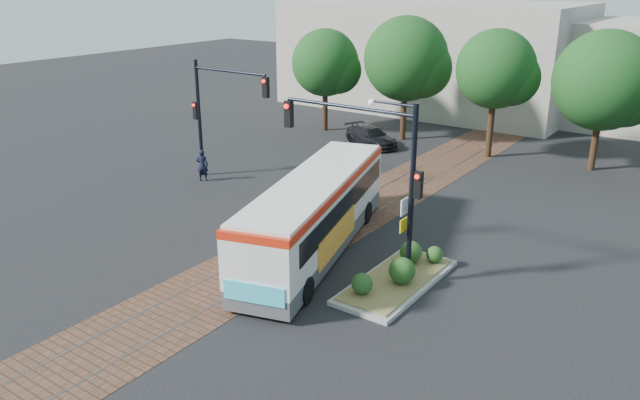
% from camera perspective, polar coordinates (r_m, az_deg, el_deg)
% --- Properties ---
extents(ground, '(120.00, 120.00, 0.00)m').
position_cam_1_polar(ground, '(24.74, -1.70, -3.81)').
color(ground, black).
rests_on(ground, ground).
extents(trackbed, '(3.60, 40.00, 0.02)m').
position_cam_1_polar(trackbed, '(27.79, 3.25, -1.08)').
color(trackbed, brown).
rests_on(trackbed, ground).
extents(tree_row, '(26.40, 5.60, 7.67)m').
position_cam_1_polar(tree_row, '(37.02, 15.56, 11.29)').
color(tree_row, '#382314').
rests_on(tree_row, ground).
extents(warehouses, '(40.00, 13.00, 8.00)m').
position_cam_1_polar(warehouses, '(49.30, 18.65, 11.75)').
color(warehouses, '#ADA899').
rests_on(warehouses, ground).
extents(city_bus, '(5.27, 11.14, 2.93)m').
position_cam_1_polar(city_bus, '(23.33, -0.41, -0.97)').
color(city_bus, '#4A4B4D').
rests_on(city_bus, ground).
extents(traffic_island, '(2.20, 5.20, 1.13)m').
position_cam_1_polar(traffic_island, '(21.57, 7.20, -6.74)').
color(traffic_island, gray).
rests_on(traffic_island, ground).
extents(signal_pole_main, '(5.49, 0.46, 6.00)m').
position_cam_1_polar(signal_pole_main, '(20.67, 5.44, 3.55)').
color(signal_pole_main, black).
rests_on(signal_pole_main, ground).
extents(signal_pole_left, '(4.99, 0.34, 6.00)m').
position_cam_1_polar(signal_pole_left, '(31.77, -9.63, 8.59)').
color(signal_pole_left, black).
rests_on(signal_pole_left, ground).
extents(officer, '(0.71, 0.67, 1.63)m').
position_cam_1_polar(officer, '(32.31, -10.71, 3.14)').
color(officer, black).
rests_on(officer, ground).
extents(parked_car, '(4.31, 3.09, 1.16)m').
position_cam_1_polar(parked_car, '(38.59, 4.70, 5.80)').
color(parked_car, black).
rests_on(parked_car, ground).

